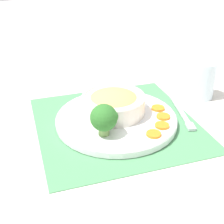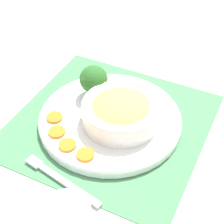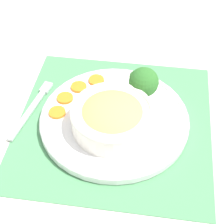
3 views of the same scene
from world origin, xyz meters
name	(u,v)px [view 3 (image 3 of 3)]	position (x,y,z in m)	size (l,w,h in m)	color
ground_plane	(114,124)	(0.00, 0.00, 0.00)	(4.00, 4.00, 0.00)	beige
placemat	(114,123)	(0.00, 0.00, 0.00)	(0.43, 0.43, 0.00)	#4C8C59
plate	(114,119)	(0.00, 0.00, 0.02)	(0.32, 0.32, 0.02)	white
bowl	(114,117)	(0.00, -0.03, 0.05)	(0.17, 0.17, 0.06)	silver
broccoli_floret	(143,82)	(0.05, 0.07, 0.06)	(0.07, 0.07, 0.08)	#759E51
carrot_slice_near	(96,80)	(-0.06, 0.11, 0.02)	(0.04, 0.04, 0.01)	orange
carrot_slice_middle	(79,87)	(-0.10, 0.08, 0.02)	(0.04, 0.04, 0.01)	orange
carrot_slice_far	(65,98)	(-0.12, 0.04, 0.02)	(0.04, 0.04, 0.01)	orange
carrot_slice_extra	(57,112)	(-0.12, -0.01, 0.02)	(0.04, 0.04, 0.01)	orange
fork	(35,103)	(-0.19, 0.02, 0.01)	(0.05, 0.18, 0.01)	silver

